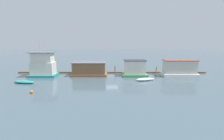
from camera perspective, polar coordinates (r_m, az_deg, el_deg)
name	(u,v)px	position (r m, az deg, el deg)	size (l,w,h in m)	color
ground_plane	(112,76)	(36.79, 0.00, -1.87)	(200.00, 200.00, 0.00)	#475B66
dock_walkway	(112,72)	(40.11, 0.00, -0.65)	(42.40, 1.57, 0.30)	brown
houseboat_teal	(43,65)	(38.60, -21.58, 1.38)	(5.40, 3.76, 7.28)	teal
houseboat_brown	(89,69)	(37.16, -7.40, 0.33)	(7.40, 3.91, 2.86)	brown
houseboat_green	(135,68)	(36.75, 7.41, 0.51)	(5.19, 3.62, 3.36)	#4C9360
houseboat_white	(179,68)	(38.69, 21.18, 0.47)	(7.09, 3.48, 3.42)	white
dinghy_teal	(24,82)	(34.24, -26.78, -3.46)	(4.13, 2.01, 0.50)	teal
dinghy_white	(145,79)	(32.97, 10.79, -2.99)	(3.75, 1.94, 0.54)	white
mooring_post_far_right	(115,70)	(38.96, 0.99, 0.14)	(0.21, 0.21, 1.79)	brown
mooring_post_centre	(156,70)	(40.21, 14.25, -0.05)	(0.21, 0.21, 1.53)	#846B4C
buoy_orange	(32,92)	(27.56, -24.78, -6.47)	(0.45, 0.45, 0.45)	orange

